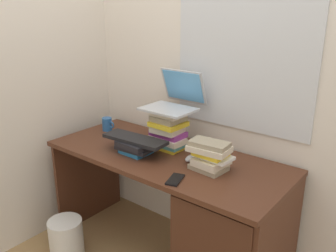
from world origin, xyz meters
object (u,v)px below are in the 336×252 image
Objects in this scene: wastebasket at (66,238)px; laptop at (175,99)px; book_stack_side at (210,156)px; keyboard at (135,139)px; book_stack_tall at (168,130)px; desk at (216,225)px; book_stack_keyboard_riser at (136,147)px; computer_mouse at (192,158)px; cell_phone at (175,180)px; mug at (107,124)px.

laptop is at bearing 52.20° from wastebasket.
book_stack_side is 0.59× the size of keyboard.
book_stack_tall is at bearing 58.01° from keyboard.
book_stack_keyboard_riser reaches higher than desk.
book_stack_tall is 0.97× the size of wastebasket.
keyboard reaches higher than computer_mouse.
cell_phone is 0.52× the size of wastebasket.
computer_mouse is 1.03m from wastebasket.
mug is at bearing 154.03° from keyboard.
laptop reaches higher than desk.
desk is 6.07× the size of book_stack_tall.
laptop reaches higher than cell_phone.
book_stack_tall reaches higher than wastebasket.
keyboard is at bearing -22.36° from mug.
cell_phone is at bearing -73.81° from computer_mouse.
computer_mouse is 0.39× the size of wastebasket.
book_stack_tall is 2.32× the size of mug.
desk is at bearing -13.03° from computer_mouse.
keyboard reaches higher than cell_phone.
book_stack_side is at bearing 7.30° from keyboard.
wastebasket is at bearing -78.34° from mug.
keyboard reaches higher than wastebasket.
book_stack_tall reaches higher than keyboard.
laptop is at bearing 65.07° from keyboard.
book_stack_side reaches higher than book_stack_keyboard_riser.
book_stack_keyboard_riser is (-0.10, -0.19, -0.08)m from book_stack_tall.
mug is (-0.80, 0.06, 0.03)m from computer_mouse.
computer_mouse is at bearing -4.56° from mug.
keyboard is 0.37m from computer_mouse.
book_stack_tall reaches higher than book_stack_side.
wastebasket is (-0.91, -0.40, -0.27)m from desk.
book_stack_tall is 1.03× the size of book_stack_side.
laptop reaches higher than wastebasket.
laptop reaches higher than book_stack_keyboard_riser.
mug reaches higher than book_stack_keyboard_riser.
wastebasket is at bearing -137.34° from book_stack_keyboard_riser.
computer_mouse is (0.34, 0.13, -0.08)m from keyboard.
desk is at bearing 7.31° from book_stack_keyboard_riser.
wastebasket is (0.11, -0.51, -0.65)m from mug.
mug reaches higher than computer_mouse.
wastebasket is (-0.35, -0.32, -0.70)m from keyboard.
cell_phone is (0.41, -0.14, -0.04)m from book_stack_keyboard_riser.
book_stack_side reaches higher than desk.
book_stack_keyboard_riser is at bearing -21.75° from mug.
cell_phone is (0.31, -0.33, -0.12)m from book_stack_tall.
book_stack_side is at bearing 10.43° from book_stack_keyboard_riser.
cell_phone reaches higher than wastebasket.
keyboard is 4.04× the size of computer_mouse.
book_stack_keyboard_riser is at bearing -118.36° from book_stack_tall.
book_stack_tall is at bearing 163.37° from computer_mouse.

